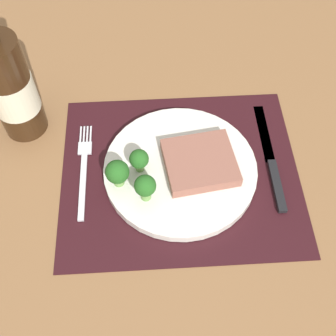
{
  "coord_description": "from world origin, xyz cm",
  "views": [
    {
      "loc": [
        -4.42,
        -39.64,
        62.88
      ],
      "look_at": [
        -2.1,
        -0.12,
        1.9
      ],
      "focal_mm": 46.07,
      "sensor_mm": 36.0,
      "label": 1
    }
  ],
  "objects_px": {
    "plate": "(180,169)",
    "steak": "(200,164)",
    "knife": "(272,164)",
    "fork": "(84,169)",
    "wine_bottle": "(11,88)"
  },
  "relations": [
    {
      "from": "knife",
      "to": "fork",
      "type": "bearing_deg",
      "value": -179.18
    },
    {
      "from": "plate",
      "to": "knife",
      "type": "relative_size",
      "value": 1.13
    },
    {
      "from": "fork",
      "to": "wine_bottle",
      "type": "distance_m",
      "value": 0.18
    },
    {
      "from": "fork",
      "to": "knife",
      "type": "xyz_separation_m",
      "value": [
        0.33,
        -0.01,
        0.0
      ]
    },
    {
      "from": "steak",
      "to": "wine_bottle",
      "type": "bearing_deg",
      "value": 158.34
    },
    {
      "from": "plate",
      "to": "knife",
      "type": "distance_m",
      "value": 0.16
    },
    {
      "from": "plate",
      "to": "fork",
      "type": "height_order",
      "value": "plate"
    },
    {
      "from": "fork",
      "to": "knife",
      "type": "height_order",
      "value": "knife"
    },
    {
      "from": "plate",
      "to": "steak",
      "type": "xyz_separation_m",
      "value": [
        0.03,
        -0.0,
        0.02
      ]
    },
    {
      "from": "steak",
      "to": "knife",
      "type": "height_order",
      "value": "steak"
    },
    {
      "from": "plate",
      "to": "steak",
      "type": "height_order",
      "value": "steak"
    },
    {
      "from": "plate",
      "to": "steak",
      "type": "distance_m",
      "value": 0.04
    },
    {
      "from": "knife",
      "to": "wine_bottle",
      "type": "bearing_deg",
      "value": 167.65
    },
    {
      "from": "fork",
      "to": "steak",
      "type": "bearing_deg",
      "value": -7.95
    },
    {
      "from": "fork",
      "to": "knife",
      "type": "bearing_deg",
      "value": -4.65
    }
  ]
}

